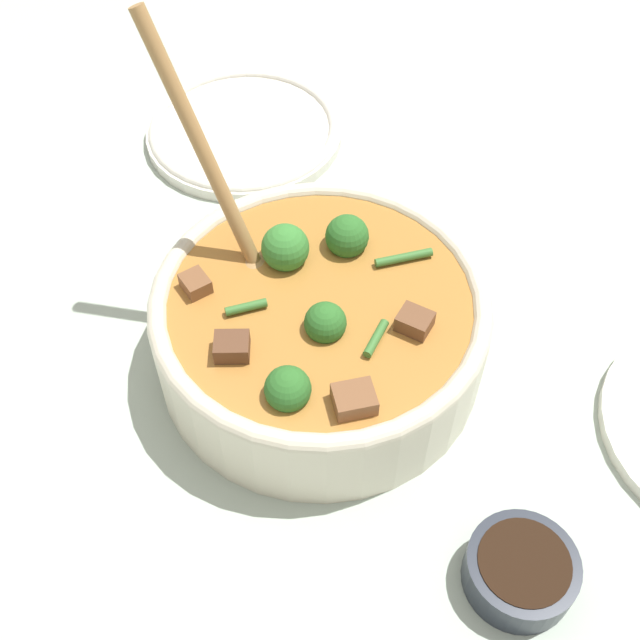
{
  "coord_description": "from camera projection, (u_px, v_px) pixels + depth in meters",
  "views": [
    {
      "loc": [
        0.38,
        0.14,
        0.56
      ],
      "look_at": [
        0.0,
        0.0,
        0.05
      ],
      "focal_mm": 45.0,
      "sensor_mm": 36.0,
      "label": 1
    }
  ],
  "objects": [
    {
      "name": "condiment_bowl",
      "position": [
        521.0,
        570.0,
        0.56
      ],
      "size": [
        0.08,
        0.08,
        0.03
      ],
      "color": "#232833",
      "rests_on": "ground_plane"
    },
    {
      "name": "stew_bowl",
      "position": [
        319.0,
        323.0,
        0.66
      ],
      "size": [
        0.27,
        0.3,
        0.27
      ],
      "color": "beige",
      "rests_on": "ground_plane"
    },
    {
      "name": "ground_plane",
      "position": [
        320.0,
        358.0,
        0.69
      ],
      "size": [
        4.0,
        4.0,
        0.0
      ],
      "primitive_type": "plane",
      "color": "#ADBCAD"
    },
    {
      "name": "empty_plate",
      "position": [
        244.0,
        130.0,
        0.87
      ],
      "size": [
        0.21,
        0.21,
        0.02
      ],
      "color": "silver",
      "rests_on": "ground_plane"
    }
  ]
}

